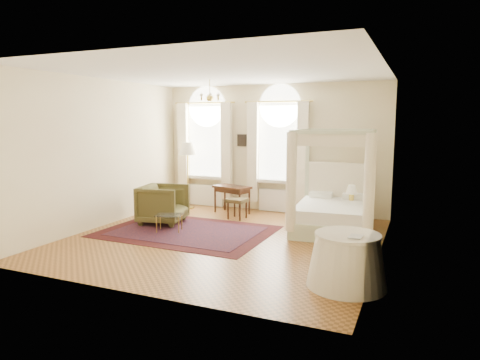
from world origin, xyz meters
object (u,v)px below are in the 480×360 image
(coffee_table, at_px, (169,216))
(writing_desk, at_px, (232,190))
(armchair, at_px, (163,204))
(side_table, at_px, (347,260))
(stool, at_px, (237,202))
(floor_lamp, at_px, (187,152))
(nightstand, at_px, (354,214))
(canopy_bed, at_px, (333,209))

(coffee_table, bearing_deg, writing_desk, 77.58)
(armchair, distance_m, side_table, 5.06)
(stool, xyz_separation_m, floor_lamp, (-1.73, 0.63, 1.12))
(armchair, relative_size, coffee_table, 1.54)
(writing_desk, xyz_separation_m, coffee_table, (-0.49, -2.21, -0.27))
(writing_desk, height_order, armchair, armchair)
(side_table, bearing_deg, floor_lamp, 141.13)
(writing_desk, relative_size, floor_lamp, 0.59)
(coffee_table, distance_m, side_table, 4.32)
(floor_lamp, bearing_deg, side_table, -38.87)
(writing_desk, bearing_deg, stool, -54.23)
(nightstand, bearing_deg, armchair, -161.36)
(coffee_table, distance_m, floor_lamp, 2.76)
(floor_lamp, xyz_separation_m, side_table, (4.89, -3.94, -1.15))
(floor_lamp, bearing_deg, canopy_bed, -12.98)
(writing_desk, bearing_deg, floor_lamp, 174.92)
(coffee_table, bearing_deg, nightstand, 29.01)
(floor_lamp, height_order, side_table, floor_lamp)
(stool, distance_m, side_table, 4.57)
(nightstand, height_order, coffee_table, nightstand)
(nightstand, height_order, stool, nightstand)
(canopy_bed, distance_m, nightstand, 0.74)
(coffee_table, bearing_deg, armchair, 132.04)
(writing_desk, distance_m, side_table, 5.20)
(canopy_bed, distance_m, side_table, 3.09)
(stool, height_order, floor_lamp, floor_lamp)
(armchair, bearing_deg, canopy_bed, -88.36)
(nightstand, distance_m, floor_lamp, 4.66)
(stool, height_order, side_table, side_table)
(nightstand, height_order, side_table, side_table)
(armchair, height_order, side_table, armchair)
(canopy_bed, height_order, writing_desk, canopy_bed)
(side_table, bearing_deg, coffee_table, 158.17)
(canopy_bed, distance_m, floor_lamp, 4.35)
(coffee_table, bearing_deg, canopy_bed, 23.11)
(stool, relative_size, coffee_table, 0.78)
(floor_lamp, relative_size, side_table, 1.57)
(nightstand, bearing_deg, stool, -173.82)
(stool, height_order, armchair, armchair)
(canopy_bed, relative_size, armchair, 2.20)
(canopy_bed, bearing_deg, stool, 172.45)
(armchair, bearing_deg, floor_lamp, 0.90)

